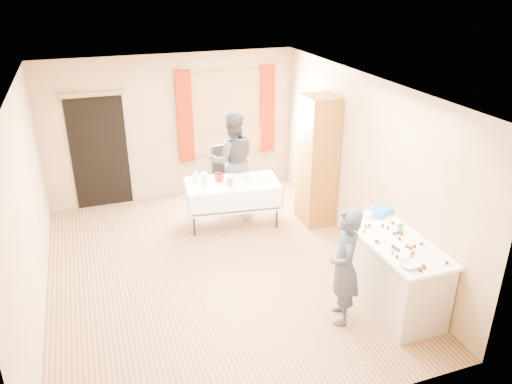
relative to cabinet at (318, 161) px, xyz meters
name	(u,v)px	position (x,y,z in m)	size (l,w,h in m)	color
floor	(215,270)	(-1.99, -0.91, -1.08)	(4.50, 5.50, 0.02)	#9E7047
ceiling	(208,86)	(-1.99, -0.91, 1.54)	(4.50, 5.50, 0.02)	white
wall_back	(172,128)	(-1.99, 1.85, 0.23)	(4.50, 0.02, 2.60)	tan
wall_front	(296,308)	(-1.99, -3.67, 0.23)	(4.50, 0.02, 2.60)	tan
wall_left	(26,210)	(-4.25, -0.91, 0.23)	(0.02, 5.50, 2.60)	tan
wall_right	(363,165)	(0.27, -0.91, 0.23)	(0.02, 5.50, 2.60)	tan
window_frame	(226,113)	(-0.99, 1.81, 0.43)	(1.32, 0.06, 1.52)	olive
window_pane	(227,113)	(-0.99, 1.79, 0.43)	(1.20, 0.02, 1.40)	white
curtain_left	(185,117)	(-1.77, 1.76, 0.43)	(0.28, 0.06, 1.65)	#8F1A04
curtain_right	(267,110)	(-0.21, 1.76, 0.43)	(0.28, 0.06, 1.65)	#8F1A04
doorway	(99,152)	(-3.29, 1.82, -0.07)	(0.95, 0.04, 2.00)	black
door_lintel	(92,94)	(-3.29, 1.79, 0.95)	(1.05, 0.06, 0.08)	olive
cabinet	(318,161)	(0.00, 0.00, 0.00)	(0.50, 0.60, 2.13)	#90551B
counter	(393,273)	(-0.10, -2.41, -0.61)	(0.72, 1.52, 0.91)	#C1B4A2
party_table	(233,199)	(-1.33, 0.36, -0.62)	(1.60, 0.96, 0.75)	black
chair	(228,185)	(-1.16, 1.25, -0.76)	(0.49, 0.49, 1.03)	black
girl	(344,267)	(-0.83, -2.47, -0.33)	(0.52, 0.63, 1.47)	#272E42
woman	(233,161)	(-1.14, 0.98, -0.20)	(0.93, 0.77, 1.74)	black
soda_can	(401,229)	(0.04, -2.26, -0.10)	(0.07, 0.07, 0.12)	green
mixing_bowl	(409,265)	(-0.31, -2.94, -0.13)	(0.28, 0.28, 0.05)	white
foam_block	(367,215)	(-0.12, -1.76, -0.12)	(0.15, 0.10, 0.08)	white
blue_basket	(380,212)	(0.09, -1.73, -0.12)	(0.30, 0.20, 0.08)	blue
pitcher	(204,180)	(-1.80, 0.32, -0.21)	(0.11, 0.11, 0.22)	silver
cup_red	(219,178)	(-1.52, 0.45, -0.25)	(0.16, 0.16, 0.12)	#C80308
cup_rainbow	(230,183)	(-1.42, 0.21, -0.26)	(0.12, 0.12, 0.11)	red
small_bowl	(248,177)	(-1.05, 0.39, -0.29)	(0.17, 0.17, 0.05)	white
pastry_tray	(264,181)	(-0.86, 0.19, -0.31)	(0.28, 0.20, 0.02)	white
bottle	(195,176)	(-1.89, 0.58, -0.23)	(0.09, 0.09, 0.18)	white
cake_balls	(397,243)	(-0.15, -2.49, -0.14)	(0.53, 1.14, 0.04)	#3F2314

